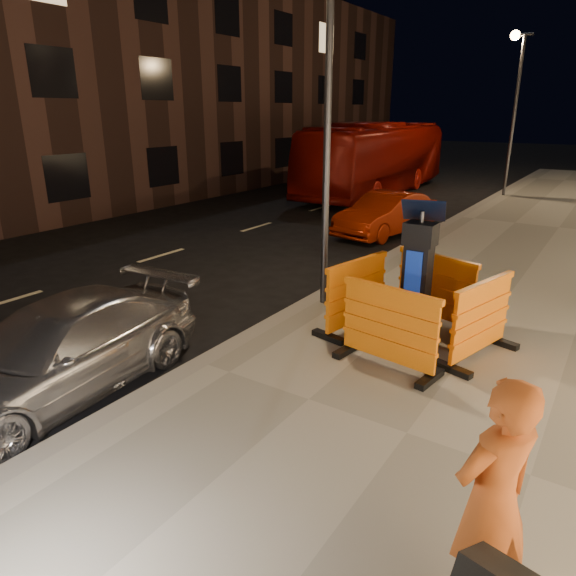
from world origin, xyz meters
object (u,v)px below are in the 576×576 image
Objects in this scene: bus_doubledecker at (375,193)px; man at (492,501)px; barrier_back at (435,289)px; car_silver at (65,391)px; barrier_bldgside at (481,320)px; barrier_front at (389,328)px; car_red at (385,234)px; parking_kiosk at (417,277)px; barrier_kerbside at (356,294)px.

bus_doubledecker is 6.02× the size of man.
car_silver is (-3.31, -4.58, -0.72)m from barrier_back.
barrier_bldgside is at bearing -132.58° from man.
barrier_front is at bearing -113.69° from man.
car_red is 0.34× the size of bus_doubledecker.
barrier_back is 0.36× the size of car_silver.
car_red is at bearing 135.89° from barrier_back.
parking_kiosk is at bearing -65.70° from bus_doubledecker.
barrier_kerbside is 4.38m from car_silver.
bus_doubledecker is (-6.05, 14.21, -0.72)m from barrier_kerbside.
parking_kiosk is 0.19× the size of bus_doubledecker.
barrier_bldgside reaches higher than car_red.
barrier_back is at bearing -64.10° from bus_doubledecker.
car_red is (-0.12, 10.62, 0.00)m from car_silver.
parking_kiosk reaches higher than barrier_bldgside.
barrier_bldgside is at bearing 53.30° from barrier_front.
parking_kiosk is 1.40× the size of barrier_front.
barrier_back is 5.27m from man.
barrier_front is 0.39× the size of car_red.
barrier_bldgside is (0.95, 0.95, 0.00)m from barrier_front.
barrier_front is 1.00× the size of barrier_bldgside.
car_silver is at bearing 158.29° from barrier_kerbside.
barrier_kerbside is at bearing 143.30° from barrier_front.
bus_doubledecker is (-7.00, 14.21, -1.17)m from parking_kiosk.
barrier_back is 1.34m from barrier_bldgside.
man is at bearing -132.30° from barrier_kerbside.
parking_kiosk is 1.40× the size of barrier_kerbside.
barrier_front is 0.81× the size of man.
car_silver is (-2.36, -3.63, -0.72)m from barrier_kerbside.
barrier_kerbside is at bearing -118.70° from barrier_back.
bus_doubledecker is at bearing 34.37° from barrier_kerbside.
car_red reaches higher than car_silver.
car_red is at bearing 86.52° from car_silver.
barrier_back is 1.00× the size of barrier_bldgside.
parking_kiosk is at bearing -78.70° from barrier_kerbside.
parking_kiosk reaches higher than car_silver.
barrier_kerbside is 7.45m from car_red.
barrier_bldgside is 0.39× the size of car_red.
car_red is (-3.43, 6.04, -0.72)m from barrier_back.
man is at bearing -50.32° from parking_kiosk.
car_silver is at bearing -80.24° from bus_doubledecker.
parking_kiosk is 0.50× the size of car_silver.
barrier_front is at bearing 34.85° from car_silver.
barrier_bldgside is 0.81× the size of man.
man is (5.26, -0.31, 1.05)m from car_silver.
barrier_back and barrier_bldgside have the same top height.
bus_doubledecker is at bearing 44.54° from barrier_bldgside.
barrier_kerbside is 1.90m from barrier_bldgside.
parking_kiosk is 0.55× the size of car_red.
barrier_bldgside is 8.28m from car_red.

